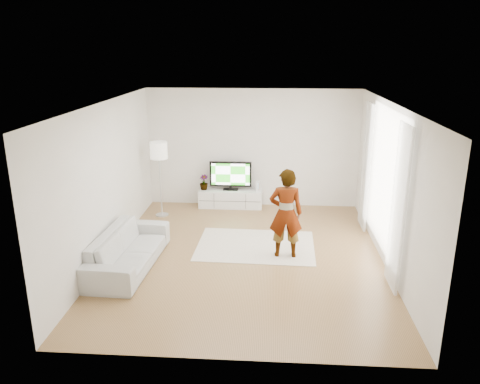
# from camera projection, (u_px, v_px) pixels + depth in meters

# --- Properties ---
(floor) EXTENTS (6.00, 6.00, 0.00)m
(floor) POSITION_uv_depth(u_px,v_px,m) (245.00, 256.00, 8.65)
(floor) COLOR #9F7848
(floor) RESTS_ON ground
(ceiling) EXTENTS (6.00, 6.00, 0.00)m
(ceiling) POSITION_uv_depth(u_px,v_px,m) (246.00, 104.00, 7.82)
(ceiling) COLOR white
(ceiling) RESTS_ON wall_back
(wall_left) EXTENTS (0.02, 6.00, 2.80)m
(wall_left) POSITION_uv_depth(u_px,v_px,m) (107.00, 181.00, 8.40)
(wall_left) COLOR white
(wall_left) RESTS_ON floor
(wall_right) EXTENTS (0.02, 6.00, 2.80)m
(wall_right) POSITION_uv_depth(u_px,v_px,m) (390.00, 187.00, 8.07)
(wall_right) COLOR white
(wall_right) RESTS_ON floor
(wall_back) EXTENTS (5.00, 0.02, 2.80)m
(wall_back) POSITION_uv_depth(u_px,v_px,m) (253.00, 148.00, 11.09)
(wall_back) COLOR white
(wall_back) RESTS_ON floor
(wall_front) EXTENTS (5.00, 0.02, 2.80)m
(wall_front) POSITION_uv_depth(u_px,v_px,m) (230.00, 257.00, 5.38)
(wall_front) COLOR white
(wall_front) RESTS_ON floor
(window) EXTENTS (0.01, 2.60, 2.50)m
(window) POSITION_uv_depth(u_px,v_px,m) (385.00, 179.00, 8.34)
(window) COLOR white
(window) RESTS_ON wall_right
(curtain_near) EXTENTS (0.04, 0.70, 2.60)m
(curtain_near) POSITION_uv_depth(u_px,v_px,m) (398.00, 208.00, 7.14)
(curtain_near) COLOR white
(curtain_near) RESTS_ON floor
(curtain_far) EXTENTS (0.04, 0.70, 2.60)m
(curtain_far) POSITION_uv_depth(u_px,v_px,m) (366.00, 167.00, 9.62)
(curtain_far) COLOR white
(curtain_far) RESTS_ON floor
(media_console) EXTENTS (1.51, 0.43, 0.42)m
(media_console) POSITION_uv_depth(u_px,v_px,m) (231.00, 199.00, 11.26)
(media_console) COLOR white
(media_console) RESTS_ON floor
(television) EXTENTS (0.99, 0.20, 0.69)m
(television) POSITION_uv_depth(u_px,v_px,m) (231.00, 175.00, 11.11)
(television) COLOR black
(television) RESTS_ON media_console
(game_console) EXTENTS (0.10, 0.19, 0.25)m
(game_console) POSITION_uv_depth(u_px,v_px,m) (258.00, 186.00, 11.11)
(game_console) COLOR white
(game_console) RESTS_ON media_console
(potted_plant) EXTENTS (0.24, 0.24, 0.37)m
(potted_plant) POSITION_uv_depth(u_px,v_px,m) (204.00, 182.00, 11.18)
(potted_plant) COLOR #3F7238
(potted_plant) RESTS_ON media_console
(rug) EXTENTS (2.31, 1.69, 0.01)m
(rug) POSITION_uv_depth(u_px,v_px,m) (256.00, 246.00, 9.11)
(rug) COLOR beige
(rug) RESTS_ON floor
(player) EXTENTS (0.61, 0.41, 1.66)m
(player) POSITION_uv_depth(u_px,v_px,m) (286.00, 213.00, 8.42)
(player) COLOR #334772
(player) RESTS_ON rug
(sofa) EXTENTS (0.99, 2.27, 0.65)m
(sofa) POSITION_uv_depth(u_px,v_px,m) (128.00, 249.00, 8.18)
(sofa) COLOR beige
(sofa) RESTS_ON floor
(floor_lamp) EXTENTS (0.38, 0.38, 1.71)m
(floor_lamp) POSITION_uv_depth(u_px,v_px,m) (159.00, 154.00, 10.33)
(floor_lamp) COLOR silver
(floor_lamp) RESTS_ON floor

